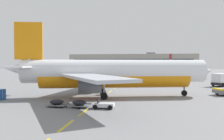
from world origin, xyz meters
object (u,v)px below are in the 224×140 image
ground_power_truck (222,80)px  airliner_foreground (112,73)px  catering_truck (76,78)px  baggage_train (80,104)px  airliner_mid_left (177,70)px

ground_power_truck → airliner_foreground: bearing=-137.9°
catering_truck → baggage_train: (10.14, -30.74, -1.12)m
catering_truck → ground_power_truck: (36.95, 1.04, 0.00)m
airliner_foreground → ground_power_truck: 32.75m
baggage_train → catering_truck: bearing=108.3°
baggage_train → airliner_mid_left: bearing=72.2°
ground_power_truck → catering_truck: bearing=-178.4°
airliner_mid_left → baggage_train: bearing=-107.8°
airliner_mid_left → ground_power_truck: bearing=-76.9°
airliner_foreground → catering_truck: airliner_foreground is taller
baggage_train → airliner_foreground: bearing=75.4°
ground_power_truck → baggage_train: size_ratio=0.78×
airliner_foreground → catering_truck: 24.54m
airliner_foreground → ground_power_truck: size_ratio=5.10×
airliner_foreground → airliner_mid_left: airliner_foreground is taller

